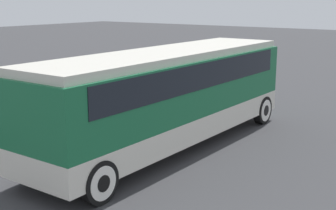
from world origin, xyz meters
TOP-DOWN VIEW (x-y plane):
  - ground_plane at (0.00, 0.00)m, footprint 120.00×120.00m
  - tour_bus at (0.10, 0.00)m, footprint 10.43×2.61m
  - parked_car_near at (4.70, 9.10)m, footprint 4.58×1.96m
  - parked_car_mid at (1.27, 5.61)m, footprint 4.23×1.88m

SIDE VIEW (x-z plane):
  - ground_plane at x=0.00m, z-range 0.00..0.00m
  - parked_car_near at x=4.70m, z-range 0.01..1.26m
  - parked_car_mid at x=1.27m, z-range -0.01..1.49m
  - tour_bus at x=0.10m, z-range 0.31..3.33m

